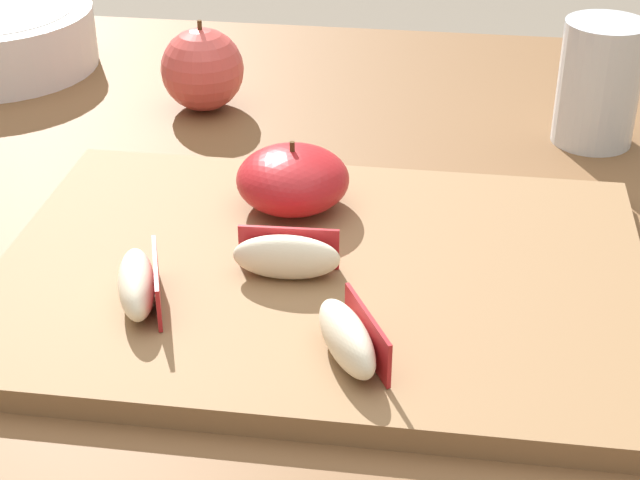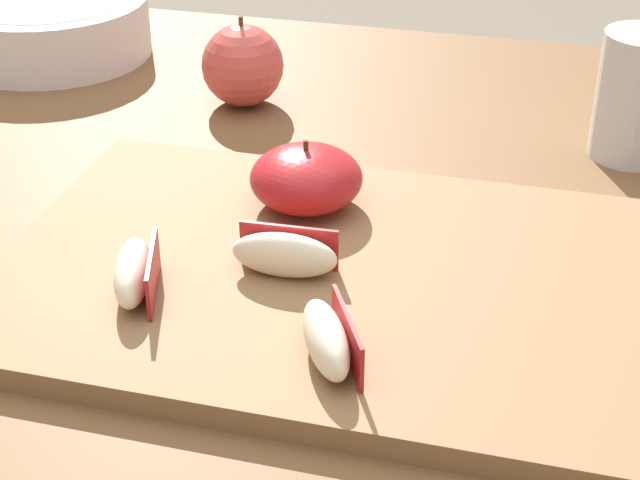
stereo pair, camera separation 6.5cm
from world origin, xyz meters
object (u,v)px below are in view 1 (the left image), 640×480
Objects in this scene: apple_wedge_back at (287,256)px; drinking_glass_water at (599,83)px; apple_half_skin_up at (292,182)px; cutting_board at (320,277)px; whole_apple_pink_lady at (202,69)px; apple_wedge_left at (138,284)px; apple_wedge_right at (349,338)px.

drinking_glass_water is at bearing 51.90° from apple_wedge_back.
apple_half_skin_up is at bearing -140.62° from drinking_glass_water.
whole_apple_pink_lady is at bearing 117.55° from cutting_board.
whole_apple_pink_lady is 0.35m from drinking_glass_water.
apple_wedge_back is at bearing -128.10° from drinking_glass_water.
apple_half_skin_up is 1.12× the size of apple_wedge_left.
apple_wedge_right is 0.42m from whole_apple_pink_lady.
apple_wedge_right is (0.03, -0.10, 0.02)m from cutting_board.
cutting_board is 5.93× the size of apple_wedge_right.
apple_wedge_right is at bearing -64.91° from whole_apple_pink_lady.
apple_wedge_right is (0.05, -0.08, 0.00)m from apple_wedge_back.
apple_wedge_back reaches higher than cutting_board.
cutting_board is 0.32m from whole_apple_pink_lady.
cutting_board is 6.06× the size of apple_wedge_back.
drinking_glass_water is at bearing 39.38° from apple_half_skin_up.
drinking_glass_water reaches higher than apple_wedge_back.
apple_half_skin_up is 0.15m from apple_wedge_left.
apple_wedge_back is at bearing -82.58° from apple_half_skin_up.
apple_wedge_back is at bearing -66.68° from whole_apple_pink_lady.
apple_wedge_right is 0.68× the size of drinking_glass_water.
cutting_board is 4.03× the size of drinking_glass_water.
drinking_glass_water is at bearing -3.67° from whole_apple_pink_lady.
drinking_glass_water is (0.20, 0.26, 0.04)m from cutting_board.
apple_wedge_back is 0.84× the size of whole_apple_pink_lady.
apple_wedge_back is 0.35m from drinking_glass_water.
drinking_glass_water is (0.17, 0.36, 0.02)m from apple_wedge_right.
apple_half_skin_up is (-0.03, 0.07, 0.03)m from cutting_board.
apple_half_skin_up is at bearing -60.80° from whole_apple_pink_lady.
apple_wedge_right is at bearing -15.52° from apple_wedge_left.
apple_half_skin_up is at bearing 112.62° from cutting_board.
drinking_glass_water reaches higher than apple_wedge_right.
apple_half_skin_up is 0.09m from apple_wedge_back.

